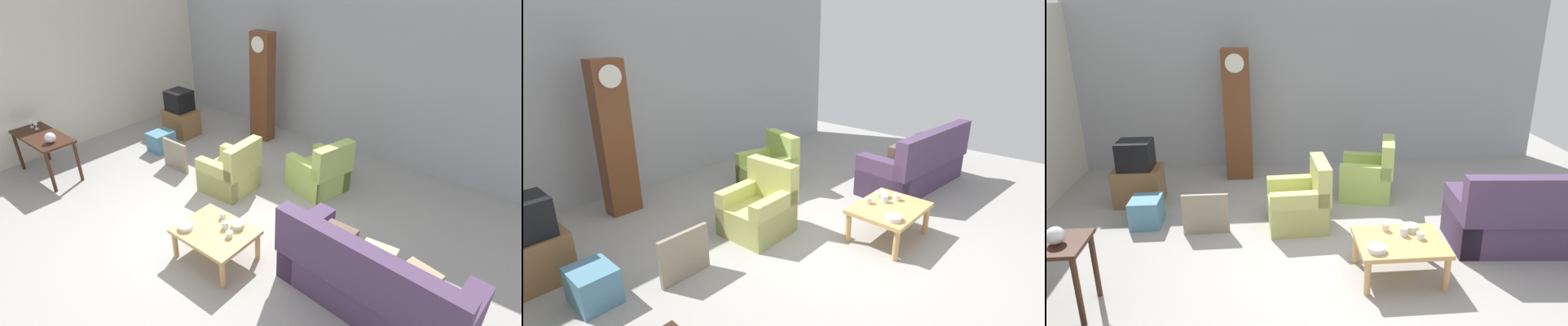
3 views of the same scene
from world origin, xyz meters
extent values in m
plane|color=#999691|center=(0.00, 0.00, 0.00)|extent=(10.40, 10.40, 0.00)
cube|color=#9EA0A5|center=(0.00, 3.60, 1.60)|extent=(8.40, 0.16, 3.20)
cube|color=#4C3856|center=(2.41, 0.16, 0.22)|extent=(2.16, 1.02, 0.44)
cube|color=#4C3856|center=(2.38, -0.20, 0.74)|extent=(2.11, 0.38, 0.60)
cube|color=#4C3856|center=(1.48, 0.24, 0.34)|extent=(0.31, 0.86, 0.68)
cube|color=#C6B284|center=(2.42, 0.21, 0.62)|extent=(0.37, 0.15, 0.36)
cube|color=brown|center=(1.94, 0.25, 0.62)|extent=(0.36, 0.12, 0.36)
cube|color=#B7BC66|center=(-0.51, 0.95, 0.20)|extent=(0.79, 0.79, 0.40)
cube|color=#B7BC66|center=(-0.19, 0.96, 0.66)|extent=(0.22, 0.77, 0.52)
cube|color=#B7BC66|center=(-0.53, 1.25, 0.30)|extent=(0.77, 0.20, 0.60)
cube|color=#B7BC66|center=(-0.50, 0.65, 0.30)|extent=(0.77, 0.20, 0.60)
cube|color=#A9C55E|center=(0.63, 1.88, 0.20)|extent=(0.93, 0.93, 0.40)
cube|color=#A9C55E|center=(0.94, 1.80, 0.66)|extent=(0.37, 0.78, 0.52)
cube|color=#A9C55E|center=(0.70, 2.17, 0.30)|extent=(0.78, 0.35, 0.60)
cube|color=#A9C55E|center=(0.55, 1.59, 0.30)|extent=(0.78, 0.35, 0.60)
cube|color=tan|center=(0.52, -0.39, 0.41)|extent=(0.96, 0.76, 0.05)
cylinder|color=tan|center=(0.10, -0.72, 0.19)|extent=(0.07, 0.07, 0.39)
cylinder|color=tan|center=(0.95, -0.72, 0.19)|extent=(0.07, 0.07, 0.39)
cylinder|color=tan|center=(0.10, -0.07, 0.19)|extent=(0.07, 0.07, 0.39)
cylinder|color=tan|center=(0.95, -0.07, 0.19)|extent=(0.07, 0.07, 0.39)
cylinder|color=#381E14|center=(-2.68, -0.95, 0.36)|extent=(0.06, 0.06, 0.72)
cylinder|color=#381E14|center=(-2.68, -0.48, 0.36)|extent=(0.06, 0.06, 0.72)
cube|color=brown|center=(-1.37, 2.89, 1.10)|extent=(0.44, 0.28, 2.20)
cylinder|color=silver|center=(-1.37, 2.74, 1.98)|extent=(0.30, 0.02, 0.30)
cube|color=brown|center=(-2.83, 1.93, 0.28)|extent=(0.68, 0.52, 0.55)
cube|color=black|center=(-2.83, 1.93, 0.76)|extent=(0.48, 0.44, 0.42)
cube|color=gray|center=(-1.72, 0.82, 0.28)|extent=(0.60, 0.05, 0.55)
cube|color=teal|center=(-2.56, 1.16, 0.19)|extent=(0.39, 0.45, 0.38)
sphere|color=silver|center=(-2.89, -0.74, 0.85)|extent=(0.17, 0.17, 0.17)
cylinder|color=white|center=(0.75, -0.38, 0.48)|extent=(0.09, 0.09, 0.07)
cylinder|color=silver|center=(0.59, -0.28, 0.49)|extent=(0.09, 0.09, 0.09)
cylinder|color=beige|center=(0.42, -0.15, 0.48)|extent=(0.08, 0.08, 0.08)
cylinder|color=white|center=(0.21, -0.60, 0.47)|extent=(0.20, 0.20, 0.06)
cylinder|color=#B2C69E|center=(0.71, -0.18, 0.48)|extent=(0.18, 0.18, 0.07)
camera|label=1|loc=(3.48, -3.12, 3.56)|focal=27.27mm
camera|label=2|loc=(-3.70, -2.38, 2.59)|focal=26.90mm
camera|label=3|loc=(-0.91, -4.85, 2.93)|focal=32.36mm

